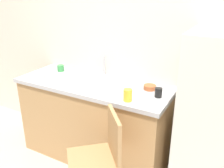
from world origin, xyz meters
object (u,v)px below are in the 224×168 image
at_px(chair, 100,157).
at_px(cup_black, 158,93).
at_px(cup_white, 41,75).
at_px(cup_yellow, 128,95).
at_px(dish_tray, 88,79).
at_px(terracotta_bowl, 150,87).
at_px(refrigerator, 217,124).
at_px(cup_green, 61,68).

relative_size(chair, cup_black, 10.36).
distance_m(cup_white, cup_yellow, 1.05).
distance_m(dish_tray, cup_white, 0.51).
bearing_deg(chair, terracotta_bowl, 124.92).
bearing_deg(refrigerator, cup_yellow, -163.62).
height_order(refrigerator, cup_yellow, refrigerator).
xyz_separation_m(refrigerator, cup_yellow, (-0.72, -0.21, 0.19)).
bearing_deg(cup_black, terracotta_bowl, 134.70).
bearing_deg(refrigerator, terracotta_bowl, 169.32).
height_order(chair, terracotta_bowl, terracotta_bowl).
height_order(dish_tray, terracotta_bowl, dish_tray).
bearing_deg(cup_black, dish_tray, 177.81).
relative_size(refrigerator, cup_green, 19.52).
bearing_deg(cup_white, cup_black, 6.87).
distance_m(cup_black, cup_green, 1.25).
height_order(terracotta_bowl, cup_yellow, cup_yellow).
bearing_deg(dish_tray, cup_white, -159.15).
relative_size(cup_black, cup_green, 1.10).
distance_m(refrigerator, cup_white, 1.79).
distance_m(refrigerator, dish_tray, 1.31).
distance_m(chair, dish_tray, 0.86).
height_order(refrigerator, dish_tray, refrigerator).
bearing_deg(terracotta_bowl, cup_white, -165.92).
xyz_separation_m(terracotta_bowl, cup_white, (-1.13, -0.28, 0.02)).
height_order(chair, cup_white, cup_white).
bearing_deg(cup_yellow, dish_tray, 157.90).
bearing_deg(chair, dish_tray, 178.89).
distance_m(terracotta_bowl, cup_yellow, 0.34).
height_order(terracotta_bowl, cup_green, cup_green).
bearing_deg(cup_yellow, terracotta_bowl, 77.24).
height_order(dish_tray, cup_green, cup_green).
distance_m(cup_black, cup_yellow, 0.29).
distance_m(cup_white, cup_green, 0.30).
bearing_deg(dish_tray, cup_yellow, -22.10).
height_order(refrigerator, terracotta_bowl, refrigerator).
bearing_deg(cup_green, cup_yellow, -18.78).
height_order(refrigerator, chair, refrigerator).
bearing_deg(cup_black, cup_green, 173.17).
bearing_deg(refrigerator, cup_white, -174.84).
height_order(cup_black, cup_green, cup_black).
distance_m(dish_tray, cup_yellow, 0.62).
bearing_deg(cup_black, refrigerator, 1.00).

